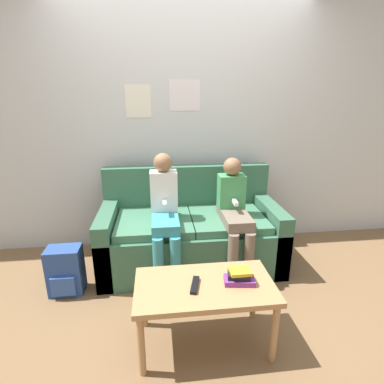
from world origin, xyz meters
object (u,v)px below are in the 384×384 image
(person_left, at_px, (165,211))
(tv_remote, at_px, (195,285))
(person_right, at_px, (234,211))
(coffee_table, at_px, (205,292))
(backpack, at_px, (66,271))
(couch, at_px, (190,233))

(person_left, distance_m, tv_remote, 0.89)
(person_right, height_order, tv_remote, person_right)
(coffee_table, distance_m, person_right, 0.95)
(person_right, bearing_deg, backpack, -173.81)
(backpack, bearing_deg, tv_remote, -34.79)
(tv_remote, bearing_deg, coffee_table, 30.45)
(tv_remote, distance_m, backpack, 1.25)
(person_right, distance_m, backpack, 1.53)
(couch, xyz_separation_m, coffee_table, (-0.03, -1.05, 0.09))
(person_right, distance_m, tv_remote, 0.98)
(person_left, xyz_separation_m, person_right, (0.62, -0.01, -0.03))
(couch, xyz_separation_m, person_left, (-0.25, -0.20, 0.33))
(coffee_table, relative_size, person_right, 0.83)
(couch, height_order, coffee_table, couch)
(person_left, height_order, person_right, person_left)
(couch, xyz_separation_m, tv_remote, (-0.09, -1.07, 0.16))
(person_right, relative_size, tv_remote, 6.10)
(person_left, bearing_deg, coffee_table, -75.27)
(person_right, bearing_deg, couch, 150.57)
(couch, xyz_separation_m, backpack, (-1.09, -0.37, -0.10))
(couch, distance_m, tv_remote, 1.08)
(coffee_table, bearing_deg, couch, 88.54)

